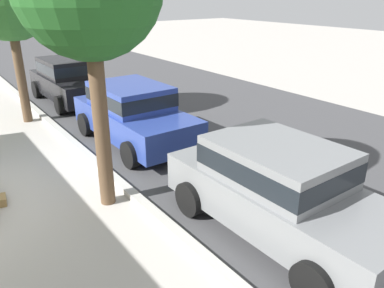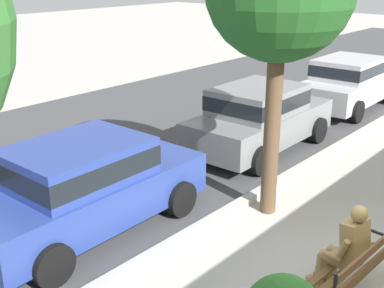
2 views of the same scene
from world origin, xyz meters
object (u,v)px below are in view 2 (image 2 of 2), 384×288
(park_bench, at_px, (356,266))
(parked_car_blue, at_px, (84,184))
(bronze_statue_seated, at_px, (345,249))
(parked_car_grey, at_px, (259,116))
(parked_car_silver, at_px, (348,81))

(park_bench, distance_m, parked_car_blue, 4.30)
(bronze_statue_seated, distance_m, parked_car_grey, 5.55)
(parked_car_blue, bearing_deg, park_bench, -75.28)
(parked_car_blue, xyz_separation_m, parked_car_grey, (5.09, 0.00, 0.00))
(park_bench, xyz_separation_m, parked_car_silver, (8.87, 4.15, 0.30))
(park_bench, xyz_separation_m, bronze_statue_seated, (0.09, 0.21, 0.12))
(bronze_statue_seated, relative_size, parked_car_silver, 0.33)
(parked_car_grey, height_order, parked_car_silver, same)
(bronze_statue_seated, relative_size, parked_car_blue, 0.33)
(bronze_statue_seated, bearing_deg, parked_car_blue, 106.68)
(bronze_statue_seated, xyz_separation_m, parked_car_silver, (8.78, 3.94, 0.17))
(parked_car_grey, bearing_deg, parked_car_blue, 180.00)
(parked_car_blue, xyz_separation_m, parked_car_silver, (9.96, 0.00, 0.00))
(parked_car_blue, relative_size, parked_car_grey, 1.00)
(park_bench, height_order, bronze_statue_seated, bronze_statue_seated)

